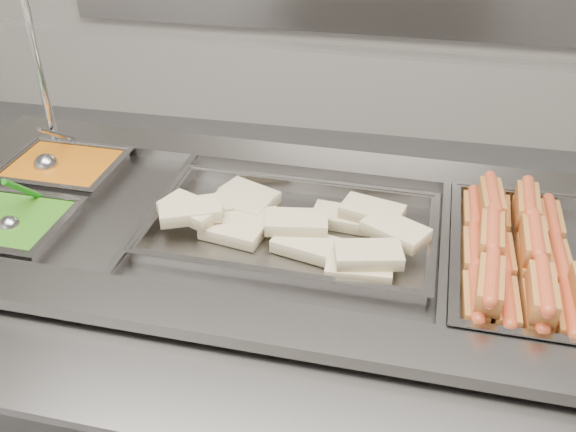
% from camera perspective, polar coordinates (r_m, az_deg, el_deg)
% --- Properties ---
extents(steam_counter, '(1.77, 0.82, 0.84)m').
position_cam_1_polar(steam_counter, '(1.75, -1.51, -11.87)').
color(steam_counter, slate).
rests_on(steam_counter, ground).
extents(tray_rail, '(1.68, 0.40, 0.05)m').
position_cam_1_polar(tray_rail, '(1.17, -7.75, -15.10)').
color(tray_rail, gray).
rests_on(tray_rail, steam_counter).
extents(sneeze_guard, '(1.54, 0.32, 0.41)m').
position_cam_1_polar(sneeze_guard, '(1.51, 0.02, 14.60)').
color(sneeze_guard, silver).
rests_on(sneeze_guard, steam_counter).
extents(pan_hotdogs, '(0.33, 0.52, 0.09)m').
position_cam_1_polar(pan_hotdogs, '(1.49, 20.49, -4.47)').
color(pan_hotdogs, gray).
rests_on(pan_hotdogs, steam_counter).
extents(pan_wraps, '(0.64, 0.39, 0.07)m').
position_cam_1_polar(pan_wraps, '(1.49, 0.35, -1.51)').
color(pan_wraps, gray).
rests_on(pan_wraps, steam_counter).
extents(pan_beans, '(0.29, 0.23, 0.09)m').
position_cam_1_polar(pan_beans, '(1.83, -19.15, 3.30)').
color(pan_beans, gray).
rests_on(pan_beans, steam_counter).
extents(pan_peas, '(0.29, 0.23, 0.09)m').
position_cam_1_polar(pan_peas, '(1.65, -23.66, -1.40)').
color(pan_peas, gray).
rests_on(pan_peas, steam_counter).
extents(hotdogs_in_buns, '(0.25, 0.49, 0.11)m').
position_cam_1_polar(hotdogs_in_buns, '(1.46, 19.79, -3.11)').
color(hotdogs_in_buns, '#9A4D20').
rests_on(hotdogs_in_buns, pan_hotdogs).
extents(tortilla_wraps, '(0.63, 0.35, 0.07)m').
position_cam_1_polar(tortilla_wraps, '(1.47, -0.23, -0.61)').
color(tortilla_wraps, beige).
rests_on(tortilla_wraps, pan_wraps).
extents(ladle, '(0.07, 0.18, 0.14)m').
position_cam_1_polar(ladle, '(1.82, -20.62, 4.40)').
color(ladle, '#A3A3A8').
rests_on(ladle, pan_beans).
extents(serving_spoon, '(0.05, 0.16, 0.14)m').
position_cam_1_polar(serving_spoon, '(1.60, -23.30, -0.27)').
color(serving_spoon, '#A3A3A8').
rests_on(serving_spoon, pan_peas).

